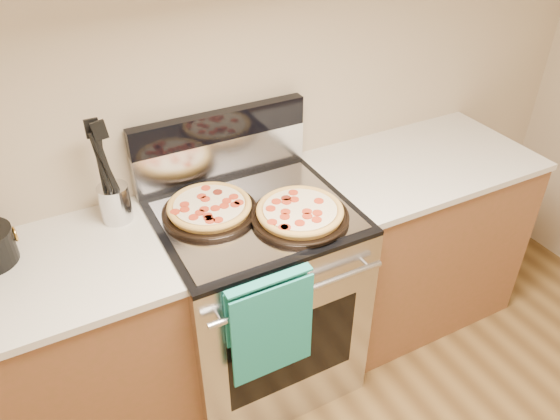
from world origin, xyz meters
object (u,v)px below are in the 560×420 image
range_body (256,299)px  pepperoni_pizza_back (209,208)px  utensil_crock (115,203)px  pepperoni_pizza_front (300,213)px

range_body → pepperoni_pizza_back: 0.53m
range_body → utensil_crock: (-0.48, 0.22, 0.53)m
range_body → pepperoni_pizza_front: pepperoni_pizza_front is taller
pepperoni_pizza_back → utensil_crock: (-0.32, 0.15, 0.03)m
pepperoni_pizza_back → utensil_crock: 0.36m
pepperoni_pizza_front → pepperoni_pizza_back: bearing=146.6°
pepperoni_pizza_back → pepperoni_pizza_front: (0.29, -0.19, 0.00)m
range_body → pepperoni_pizza_front: (0.14, -0.13, 0.50)m
range_body → pepperoni_pizza_back: (-0.16, 0.06, 0.50)m
range_body → pepperoni_pizza_back: size_ratio=2.46×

